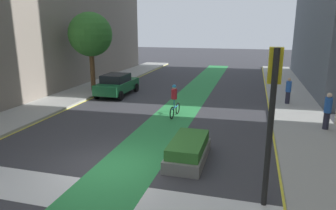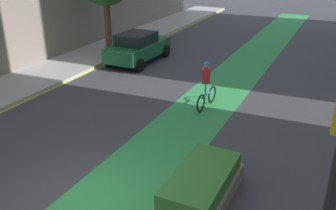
% 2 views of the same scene
% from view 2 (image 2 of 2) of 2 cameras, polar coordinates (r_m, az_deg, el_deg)
% --- Properties ---
extents(ground_plane, '(120.00, 120.00, 0.00)m').
position_cam_2_polar(ground_plane, '(9.69, -13.27, -14.01)').
color(ground_plane, '#38383D').
extents(bike_lane_paint, '(2.40, 60.00, 0.01)m').
position_cam_2_polar(bike_lane_paint, '(9.34, -9.90, -15.25)').
color(bike_lane_paint, '#2D8C47').
rests_on(bike_lane_paint, ground_plane).
extents(car_green_left_far, '(2.04, 4.21, 1.57)m').
position_cam_2_polar(car_green_left_far, '(20.07, -4.61, 8.80)').
color(car_green_left_far, '#196033').
rests_on(car_green_left_far, ground_plane).
extents(cyclist_in_lane, '(0.32, 1.73, 1.86)m').
position_cam_2_polar(cyclist_in_lane, '(14.11, 5.86, 3.22)').
color(cyclist_in_lane, black).
rests_on(cyclist_in_lane, ground_plane).
extents(median_planter, '(1.33, 2.84, 0.85)m').
position_cam_2_polar(median_planter, '(9.20, 5.07, -12.49)').
color(median_planter, slate).
rests_on(median_planter, ground_plane).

